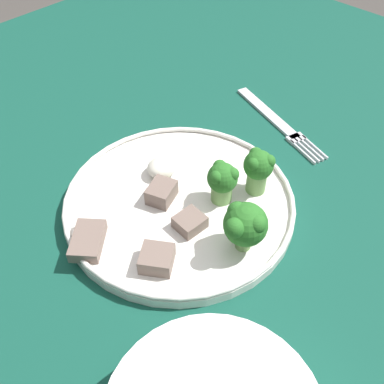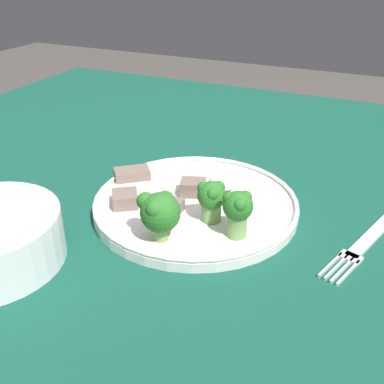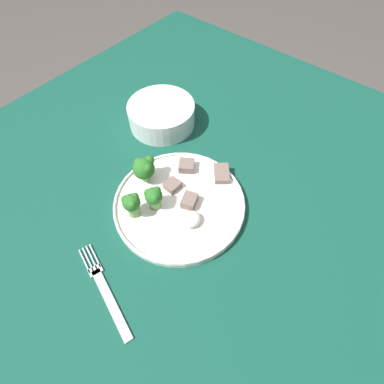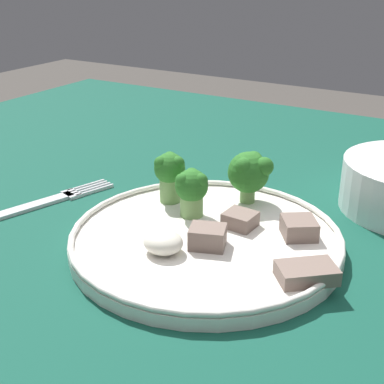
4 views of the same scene
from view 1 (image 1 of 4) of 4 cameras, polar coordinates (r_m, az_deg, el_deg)
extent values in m
cube|color=#114738|center=(0.54, -2.37, -2.50)|extent=(1.26, 1.14, 0.03)
cylinder|color=brown|center=(1.36, 0.23, 11.28)|extent=(0.06, 0.06, 0.71)
cylinder|color=white|center=(0.52, -1.93, -1.80)|extent=(0.26, 0.26, 0.01)
torus|color=white|center=(0.51, -1.95, -1.12)|extent=(0.26, 0.26, 0.01)
cube|color=silver|center=(0.67, 9.51, 9.92)|extent=(0.06, 0.13, 0.00)
cube|color=silver|center=(0.63, 13.08, 6.64)|extent=(0.03, 0.02, 0.00)
cube|color=silver|center=(0.61, 13.84, 4.96)|extent=(0.02, 0.05, 0.00)
cube|color=silver|center=(0.61, 14.33, 5.15)|extent=(0.02, 0.05, 0.00)
cube|color=silver|center=(0.62, 14.81, 5.33)|extent=(0.02, 0.05, 0.00)
cube|color=silver|center=(0.62, 15.29, 5.51)|extent=(0.02, 0.05, 0.00)
cylinder|color=#709E56|center=(0.52, 8.16, 1.35)|extent=(0.02, 0.02, 0.03)
sphere|color=#286B23|center=(0.50, 8.46, 3.41)|extent=(0.03, 0.03, 0.03)
sphere|color=#286B23|center=(0.49, 7.82, 3.50)|extent=(0.02, 0.02, 0.02)
sphere|color=#286B23|center=(0.50, 9.71, 3.87)|extent=(0.02, 0.02, 0.02)
sphere|color=#286B23|center=(0.51, 8.10, 4.81)|extent=(0.02, 0.02, 0.02)
cylinder|color=#709E56|center=(0.46, 6.21, -6.43)|extent=(0.02, 0.02, 0.02)
sphere|color=#286B23|center=(0.45, 6.46, -4.42)|extent=(0.05, 0.05, 0.05)
sphere|color=#286B23|center=(0.43, 5.43, -4.57)|extent=(0.02, 0.02, 0.02)
sphere|color=#286B23|center=(0.44, 8.32, -3.87)|extent=(0.02, 0.02, 0.02)
sphere|color=#286B23|center=(0.45, 5.94, -2.31)|extent=(0.02, 0.02, 0.02)
cylinder|color=#709E56|center=(0.51, 3.77, -0.04)|extent=(0.02, 0.02, 0.02)
sphere|color=#286B23|center=(0.49, 3.89, 1.81)|extent=(0.03, 0.03, 0.03)
sphere|color=#286B23|center=(0.48, 3.13, 1.86)|extent=(0.02, 0.02, 0.02)
sphere|color=#286B23|center=(0.49, 5.13, 2.27)|extent=(0.02, 0.02, 0.02)
sphere|color=#286B23|center=(0.49, 3.54, 3.25)|extent=(0.02, 0.02, 0.02)
cube|color=#756056|center=(0.45, -4.49, -8.45)|extent=(0.04, 0.04, 0.02)
cube|color=#756056|center=(0.51, -3.88, -0.06)|extent=(0.04, 0.04, 0.02)
cube|color=#756056|center=(0.48, -0.28, -3.86)|extent=(0.03, 0.03, 0.02)
cube|color=#756056|center=(0.48, -13.09, -6.02)|extent=(0.06, 0.06, 0.01)
ellipsoid|color=silver|center=(0.54, -3.81, 3.17)|extent=(0.04, 0.03, 0.02)
camera|label=2|loc=(0.50, 67.70, 8.08)|focal=42.00mm
camera|label=3|loc=(0.69, -2.32, 56.59)|focal=28.00mm
camera|label=4|loc=(0.67, -47.56, 21.60)|focal=50.00mm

